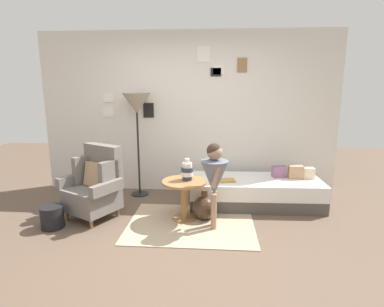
# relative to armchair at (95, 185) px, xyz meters

# --- Properties ---
(ground_plane) EXTENTS (12.00, 12.00, 0.00)m
(ground_plane) POSITION_rel_armchair_xyz_m (1.14, -0.73, -0.44)
(ground_plane) COLOR brown
(gallery_wall) EXTENTS (4.80, 0.12, 2.60)m
(gallery_wall) POSITION_rel_armchair_xyz_m (1.14, 1.22, 0.86)
(gallery_wall) COLOR silver
(gallery_wall) RESTS_ON ground
(rug) EXTENTS (1.61, 1.25, 0.01)m
(rug) POSITION_rel_armchair_xyz_m (1.30, -0.16, -0.43)
(rug) COLOR tan
(rug) RESTS_ON ground
(armchair) EXTENTS (0.90, 0.82, 0.97)m
(armchair) POSITION_rel_armchair_xyz_m (0.00, 0.00, 0.00)
(armchair) COLOR olive
(armchair) RESTS_ON ground
(daybed) EXTENTS (1.92, 0.85, 0.40)m
(daybed) POSITION_rel_armchair_xyz_m (2.20, 0.59, -0.24)
(daybed) COLOR #4C4742
(daybed) RESTS_ON ground
(pillow_head) EXTENTS (0.19, 0.12, 0.16)m
(pillow_head) POSITION_rel_armchair_xyz_m (2.97, 0.68, 0.04)
(pillow_head) COLOR beige
(pillow_head) RESTS_ON daybed
(pillow_mid) EXTENTS (0.21, 0.12, 0.19)m
(pillow_mid) POSITION_rel_armchair_xyz_m (2.80, 0.66, 0.06)
(pillow_mid) COLOR tan
(pillow_mid) RESTS_ON daybed
(pillow_back) EXTENTS (0.21, 0.15, 0.17)m
(pillow_back) POSITION_rel_armchair_xyz_m (2.56, 0.71, 0.05)
(pillow_back) COLOR gray
(pillow_back) RESTS_ON daybed
(side_table) EXTENTS (0.59, 0.59, 0.53)m
(side_table) POSITION_rel_armchair_xyz_m (1.20, -0.01, -0.05)
(side_table) COLOR #9E7042
(side_table) RESTS_ON ground
(vase_striped) EXTENTS (0.16, 0.16, 0.29)m
(vase_striped) POSITION_rel_armchair_xyz_m (1.24, 0.03, 0.22)
(vase_striped) COLOR #2D384C
(vase_striped) RESTS_ON side_table
(floor_lamp) EXTENTS (0.44, 0.44, 1.64)m
(floor_lamp) POSITION_rel_armchair_xyz_m (0.38, 0.89, 0.99)
(floor_lamp) COLOR black
(floor_lamp) RESTS_ON ground
(person_child) EXTENTS (0.34, 0.34, 1.08)m
(person_child) POSITION_rel_armchair_xyz_m (1.59, -0.23, 0.25)
(person_child) COLOR #A37A60
(person_child) RESTS_ON ground
(book_on_daybed) EXTENTS (0.24, 0.20, 0.03)m
(book_on_daybed) POSITION_rel_armchair_xyz_m (1.78, 0.44, -0.02)
(book_on_daybed) COLOR #C58F43
(book_on_daybed) RESTS_ON daybed
(demijohn_near) EXTENTS (0.32, 0.32, 0.41)m
(demijohn_near) POSITION_rel_armchair_xyz_m (1.47, 0.02, -0.27)
(demijohn_near) COLOR #473323
(demijohn_near) RESTS_ON ground
(magazine_basket) EXTENTS (0.28, 0.28, 0.28)m
(magazine_basket) POSITION_rel_armchair_xyz_m (-0.42, -0.39, -0.30)
(magazine_basket) COLOR black
(magazine_basket) RESTS_ON ground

